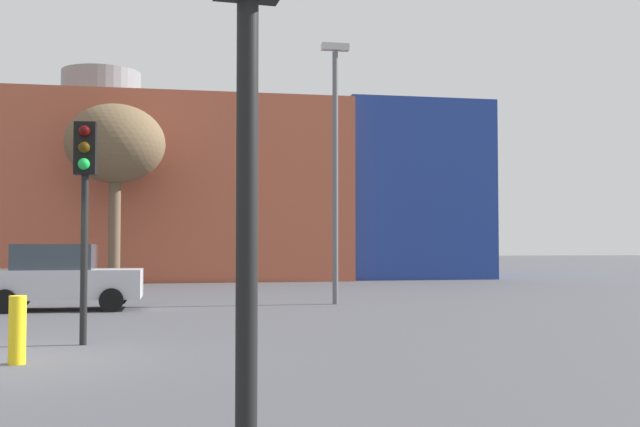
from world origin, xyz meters
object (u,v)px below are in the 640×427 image
Objects in this scene: traffic_light_near_right at (248,22)px; street_lamp at (335,155)px; traffic_light_island at (85,180)px; bollard_yellow_0 at (17,330)px; bare_tree_0 at (115,145)px; parked_car_2 at (62,277)px.

street_lamp reaches higher than traffic_light_near_right.
traffic_light_island is 3.91× the size of bollard_yellow_0.
traffic_light_island is at bearing -86.96° from bare_tree_0.
street_lamp is (6.00, 7.93, 1.49)m from traffic_light_island.
street_lamp is at bearing 56.07° from bollard_yellow_0.
bollard_yellow_0 is (-0.67, -1.98, -2.30)m from traffic_light_island.
traffic_light_island reaches higher than parked_car_2.
street_lamp is at bearing 162.38° from traffic_light_near_right.
parked_car_2 is 9.31m from bollard_yellow_0.
traffic_light_near_right is 8.18m from bollard_yellow_0.
traffic_light_near_right is 4.08× the size of bollard_yellow_0.
bare_tree_0 reaches higher than traffic_light_island.
traffic_light_near_right is 0.53× the size of bare_tree_0.
parked_car_2 is at bearing -175.06° from street_lamp.
bollard_yellow_0 is at bearing -164.91° from traffic_light_near_right.
traffic_light_island is at bearing 71.46° from bollard_yellow_0.
traffic_light_near_right is at bearing -84.05° from bare_tree_0.
parked_car_2 is 1.04× the size of traffic_light_island.
traffic_light_island is at bearing -79.13° from parked_car_2.
bare_tree_0 is (-2.94, 28.20, 2.89)m from traffic_light_near_right.
traffic_light_near_right is (3.34, -16.64, 2.06)m from parked_car_2.
bare_tree_0 is at bearing -178.42° from traffic_light_near_right.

